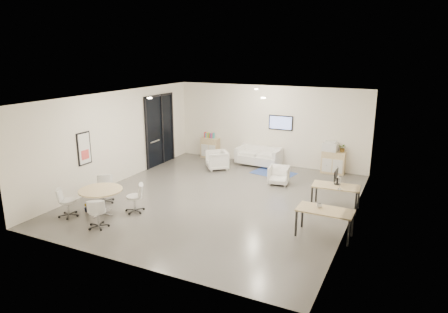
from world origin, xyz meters
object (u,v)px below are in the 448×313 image
Objects in this scene: sideboard_right at (333,162)px; round_table at (101,192)px; armchair_right at (279,174)px; desk_front at (325,212)px; loveseat at (259,157)px; sideboard_left at (210,148)px; armchair_left at (217,159)px; desk_rear at (336,188)px.

sideboard_right is 0.71× the size of round_table.
armchair_right is 4.13m from desk_front.
round_table is (-2.24, -6.66, 0.30)m from loveseat.
sideboard_left is at bearing 138.75° from desk_front.
desk_front is at bearing 12.00° from armchair_left.
sideboard_left is 0.63× the size of desk_front.
armchair_right is (-1.46, -2.11, -0.08)m from sideboard_right.
loveseat is at bearing 118.34° from armchair_right.
sideboard_left is 2.37m from loveseat.
loveseat is (2.36, -0.21, -0.08)m from sideboard_left.
sideboard_left is 1.24× the size of armchair_right.
armchair_left is 1.15× the size of armchair_right.
round_table reaches higher than armchair_right.
sideboard_left reaches higher than desk_rear.
round_table is at bearing -126.93° from sideboard_right.
sideboard_right reaches higher than desk_rear.
armchair_right is at bearing -124.65° from sideboard_right.
armchair_right is 6.03m from round_table.
desk_rear is 1.14× the size of round_table.
round_table is at bearing -154.69° from desk_rear.
armchair_left is at bearing -133.19° from loveseat.
desk_front is at bearing -51.25° from loveseat.
desk_rear is at bearing -38.69° from loveseat.
armchair_left is (1.06, -1.45, -0.03)m from sideboard_left.
loveseat is (-2.92, -0.21, -0.07)m from sideboard_right.
loveseat reaches higher than round_table.
round_table reaches higher than desk_rear.
desk_rear is at bearing 29.56° from round_table.
round_table is at bearing -105.27° from loveseat.
loveseat is 1.30× the size of desk_front.
armchair_left is at bearing -53.77° from sideboard_left.
sideboard_left reaches higher than round_table.
round_table reaches higher than desk_front.
desk_rear is 1.01× the size of desk_front.
sideboard_left is at bearing 145.48° from desk_rear.
sideboard_right is 2.57m from armchair_right.
armchair_right is 2.63m from desk_rear.
sideboard_left is at bearing 177.00° from armchair_left.
armchair_right is (1.46, -1.91, -0.00)m from loveseat.
armchair_left reaches higher than desk_front.
sideboard_left is 8.27m from desk_front.
desk_front reaches higher than armchair_right.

